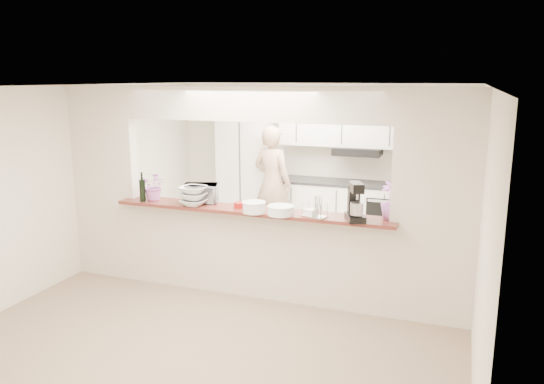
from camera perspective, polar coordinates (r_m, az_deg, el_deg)
The scene contains 19 objects.
floor at distance 6.58m, azimuth -2.06°, elevation -10.98°, with size 6.00×6.00×0.00m, color tan.
tile_overlay at distance 7.94m, azimuth 2.18°, elevation -6.79°, with size 5.00×2.90×0.01m, color beige.
partition at distance 6.15m, azimuth -2.17°, elevation 1.83°, with size 5.00×0.15×2.50m.
bar_counter at distance 6.37m, azimuth -2.12°, elevation -6.23°, with size 3.40×0.38×1.09m.
kitchen_cabinets at distance 8.83m, azimuth 3.43°, elevation 1.66°, with size 3.15×0.62×2.25m.
refrigerator at distance 8.43m, azimuth 17.99°, elevation -0.30°, with size 0.75×0.70×1.70m, color #B1B1B7.
flower_left at distance 6.75m, azimuth -12.55°, elevation 0.65°, with size 0.33×0.28×0.36m, color #D36FBA.
wine_bottle_a at distance 6.72m, azimuth -13.77°, elevation 0.21°, with size 0.07×0.07×0.37m.
wine_bottle_b at distance 6.72m, azimuth -13.76°, elevation 0.07°, with size 0.06×0.06×0.32m.
toaster_oven at distance 6.54m, azimuth -7.67°, elevation -0.14°, with size 0.41×0.28×0.23m, color #B0AFB4.
serving_bowls at distance 6.38m, azimuth -8.44°, elevation -0.46°, with size 0.31×0.31×0.23m, color white.
plate_stack_a at distance 6.01m, azimuth -1.95°, elevation -1.64°, with size 0.27×0.27×0.12m.
plate_stack_b at distance 5.90m, azimuth 0.94°, elevation -1.98°, with size 0.30×0.30×0.10m.
red_bowl at distance 6.25m, azimuth -3.52°, elevation -1.39°, with size 0.13×0.13×0.06m, color maroon.
tan_bowl at distance 6.06m, azimuth 1.26°, elevation -1.74°, with size 0.17×0.17×0.08m, color tan.
utensil_caddy at distance 5.82m, azimuth 4.61°, elevation -1.73°, with size 0.29×0.22×0.24m.
stand_mixer at distance 5.71m, azimuth 8.96°, elevation -1.23°, with size 0.28×0.33×0.42m.
flower_right at distance 5.83m, azimuth 12.75°, elevation -0.89°, with size 0.23×0.23×0.42m, color #B360B3.
person at distance 8.52m, azimuth 0.03°, elevation 0.94°, with size 0.67×0.44×1.84m, color tan.
Camera 1 is at (2.29, -5.59, 2.59)m, focal length 35.00 mm.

